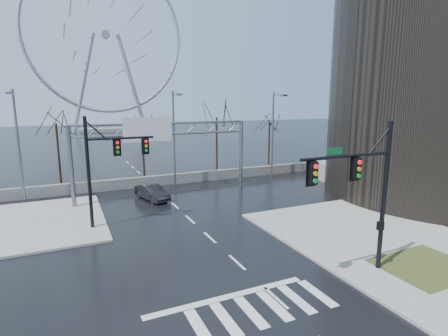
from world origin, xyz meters
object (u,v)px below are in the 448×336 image
signal_mast_far (105,161)px  ferris_wheel (106,41)px  signal_mast_near (366,185)px  sign_gantry (160,143)px  car (152,192)px

signal_mast_far → ferris_wheel: bearing=82.8°
signal_mast_near → ferris_wheel: 101.29m
signal_mast_near → sign_gantry: bearing=106.2°
car → signal_mast_far: bearing=-144.8°
signal_mast_far → ferris_wheel: 89.30m
signal_mast_near → ferris_wheel: ferris_wheel is taller
sign_gantry → signal_mast_near: bearing=-73.8°
signal_mast_far → sign_gantry: signal_mast_far is taller
signal_mast_far → car: 8.40m
ferris_wheel → signal_mast_near: bearing=-89.9°
signal_mast_far → sign_gantry: (5.49, 6.00, 0.35)m
signal_mast_near → car: bearing=109.1°
ferris_wheel → car: bearing=-94.5°
sign_gantry → car: size_ratio=3.84×
signal_mast_far → ferris_wheel: (10.87, 86.04, 21.30)m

